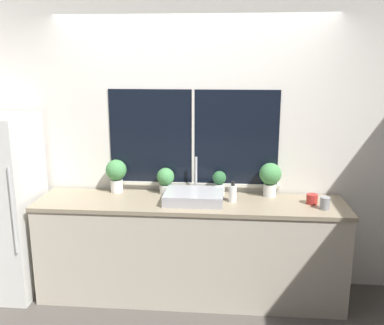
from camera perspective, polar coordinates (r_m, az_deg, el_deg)
name	(u,v)px	position (r m, az deg, el deg)	size (l,w,h in m)	color
ground_plane	(187,312)	(3.89, -0.65, -19.33)	(14.00, 14.00, 0.00)	#4C4742
wall_back	(193,144)	(3.97, 0.19, 2.53)	(8.00, 0.09, 2.70)	silver
counter	(190,249)	(3.91, -0.25, -11.48)	(2.70, 0.59, 0.90)	beige
sink	(194,196)	(3.73, 0.27, -4.53)	(0.51, 0.44, 0.35)	#ADADB2
potted_plant_far_left	(116,173)	(4.02, -10.06, -1.35)	(0.19, 0.19, 0.31)	white
potted_plant_center_left	(166,179)	(3.94, -3.54, -2.22)	(0.16, 0.16, 0.24)	white
potted_plant_center_right	(219,182)	(3.90, 3.66, -2.57)	(0.12, 0.12, 0.22)	white
potted_plant_far_right	(270,176)	(3.90, 10.39, -1.84)	(0.20, 0.20, 0.31)	white
soap_bottle	(233,193)	(3.73, 5.46, -4.08)	(0.07, 0.07, 0.19)	white
mug_grey	(325,203)	(3.71, 17.31, -5.20)	(0.08, 0.08, 0.10)	gray
mug_red	(312,199)	(3.82, 15.70, -4.71)	(0.10, 0.10, 0.08)	#B72D28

